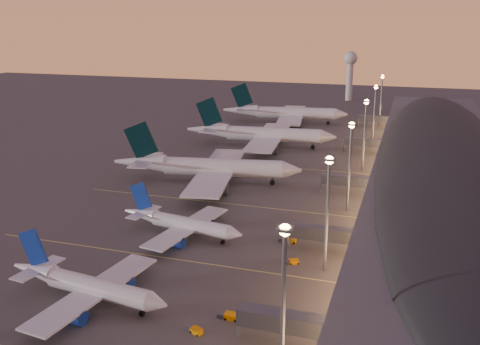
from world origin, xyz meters
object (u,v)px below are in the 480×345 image
object	(u,v)px
airliner_narrow_south	(86,285)
baggage_tug_a	(195,330)
airliner_wide_mid	(260,134)
airliner_narrow_north	(181,223)
radar_tower	(350,68)
baggage_tug_b	(229,316)
airliner_wide_near	(207,167)
baggage_tug_c	(288,240)
airliner_wide_far	(285,113)
baggage_tug_d	(292,262)

from	to	relation	value
airliner_narrow_south	baggage_tug_a	bearing A→B (deg)	-1.26
airliner_wide_mid	baggage_tug_a	xyz separation A→B (m)	(27.95, -141.03, -4.93)
airliner_narrow_north	baggage_tug_a	world-z (taller)	airliner_narrow_north
radar_tower	baggage_tug_b	world-z (taller)	radar_tower
airliner_wide_near	baggage_tug_a	bearing A→B (deg)	-79.96
airliner_wide_near	baggage_tug_b	size ratio (longest dim) A/B	16.24
airliner_wide_near	airliner_narrow_north	bearing A→B (deg)	-86.81
airliner_narrow_north	baggage_tug_c	world-z (taller)	airliner_narrow_north
airliner_wide_near	baggage_tug_c	distance (m)	55.61
airliner_narrow_south	airliner_narrow_north	world-z (taller)	airliner_narrow_south
airliner_wide_far	baggage_tug_b	world-z (taller)	airliner_wide_far
airliner_wide_far	airliner_wide_mid	bearing A→B (deg)	-96.19
airliner_wide_mid	baggage_tug_b	distance (m)	138.81
airliner_narrow_north	baggage_tug_a	size ratio (longest dim) A/B	9.98
radar_tower	airliner_wide_far	bearing A→B (deg)	-103.14
baggage_tug_b	baggage_tug_c	size ratio (longest dim) A/B	0.92
baggage_tug_c	airliner_wide_near	bearing A→B (deg)	130.21
airliner_narrow_north	airliner_wide_near	bearing A→B (deg)	112.53
airliner_narrow_north	baggage_tug_a	xyz separation A→B (m)	(20.25, -39.65, -2.80)
airliner_wide_mid	airliner_wide_near	bearing A→B (deg)	-98.25
airliner_wide_mid	baggage_tug_c	size ratio (longest dim) A/B	15.23
airliner_narrow_south	baggage_tug_a	world-z (taller)	airliner_narrow_south
airliner_wide_near	baggage_tug_d	distance (m)	66.65
airliner_wide_near	radar_tower	world-z (taller)	radar_tower
airliner_wide_far	airliner_narrow_south	bearing A→B (deg)	-96.80
airliner_wide_near	baggage_tug_b	bearing A→B (deg)	-75.92
airliner_wide_mid	airliner_wide_far	bearing A→B (deg)	86.99
airliner_wide_mid	airliner_wide_far	distance (m)	55.70
airliner_wide_mid	radar_tower	xyz separation A→B (m)	(19.68, 150.16, 16.50)
airliner_narrow_south	baggage_tug_d	size ratio (longest dim) A/B	10.36
airliner_wide_far	baggage_tug_a	world-z (taller)	airliner_wide_far
airliner_narrow_north	radar_tower	world-z (taller)	radar_tower
airliner_narrow_south	baggage_tug_b	world-z (taller)	airliner_narrow_south
airliner_narrow_north	radar_tower	xyz separation A→B (m)	(11.98, 251.54, 18.63)
airliner_narrow_south	airliner_wide_near	bearing A→B (deg)	101.66
baggage_tug_a	airliner_narrow_south	bearing A→B (deg)	-165.36
airliner_narrow_south	airliner_wide_far	distance (m)	193.28
airliner_narrow_north	airliner_wide_far	bearing A→B (deg)	103.09
radar_tower	airliner_narrow_north	bearing A→B (deg)	-92.73
airliner_narrow_south	airliner_narrow_north	distance (m)	36.35
airliner_narrow_south	baggage_tug_a	xyz separation A→B (m)	(24.13, -3.51, -2.97)
airliner_narrow_south	airliner_wide_mid	bearing A→B (deg)	98.61
airliner_narrow_south	airliner_wide_near	world-z (taller)	airliner_wide_near
baggage_tug_b	airliner_wide_near	bearing A→B (deg)	113.23
baggage_tug_a	baggage_tug_c	bearing A→B (deg)	104.11
radar_tower	baggage_tug_c	distance (m)	248.85
airliner_wide_far	baggage_tug_d	xyz separation A→B (m)	(40.59, -164.50, -4.96)
airliner_wide_mid	radar_tower	bearing A→B (deg)	77.07
airliner_narrow_north	airliner_wide_near	size ratio (longest dim) A/B	0.55
airliner_wide_near	airliner_wide_far	world-z (taller)	airliner_wide_far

